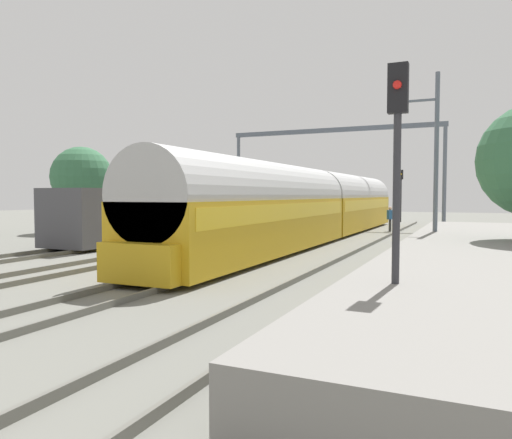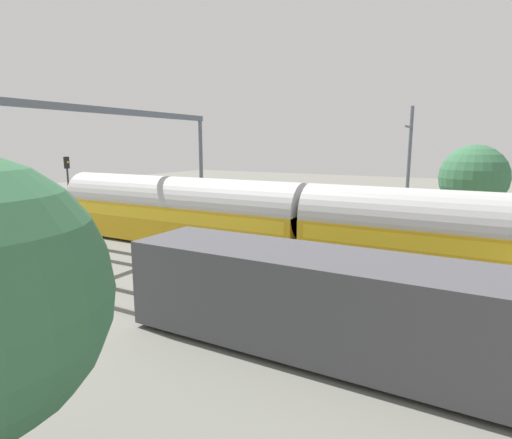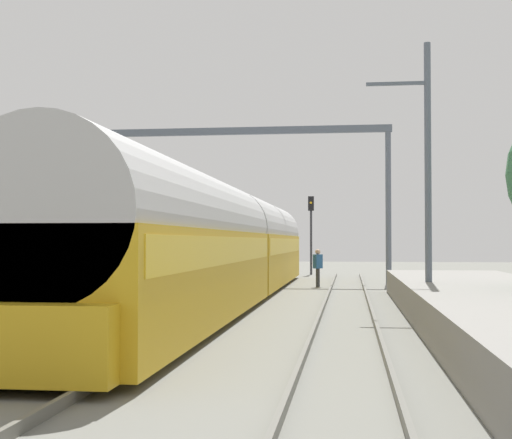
{
  "view_description": "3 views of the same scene",
  "coord_description": "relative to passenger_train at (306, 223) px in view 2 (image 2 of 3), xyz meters",
  "views": [
    {
      "loc": [
        10.29,
        -16.11,
        2.55
      ],
      "look_at": [
        2.11,
        2.16,
        1.54
      ],
      "focal_mm": 34.14,
      "sensor_mm": 36.0,
      "label": 1
    },
    {
      "loc": [
        -16.89,
        3.18,
        5.89
      ],
      "look_at": [
        0.69,
        12.87,
        2.2
      ],
      "focal_mm": 29.09,
      "sensor_mm": 36.0,
      "label": 2
    },
    {
      "loc": [
        6.41,
        -15.1,
        2.11
      ],
      "look_at": [
        1.05,
        27.19,
        3.34
      ],
      "focal_mm": 51.82,
      "sensor_mm": 36.0,
      "label": 3
    }
  ],
  "objects": [
    {
      "name": "catenary_gantry",
      "position": [
        -2.11,
        10.96,
        3.96
      ],
      "size": [
        17.05,
        0.28,
        7.86
      ],
      "color": "#555D6B",
      "rests_on": "ground"
    },
    {
      "name": "platform",
      "position": [
        8.03,
        -8.81,
        -1.52
      ],
      "size": [
        4.4,
        28.0,
        0.9
      ],
      "color": "gray",
      "rests_on": "ground"
    },
    {
      "name": "freight_car",
      "position": [
        -8.43,
        -4.58,
        -0.5
      ],
      "size": [
        2.8,
        13.0,
        2.7
      ],
      "color": "#47474C",
      "rests_on": "ground"
    },
    {
      "name": "tree_east_background",
      "position": [
        10.23,
        -7.03,
        1.8
      ],
      "size": [
        4.1,
        4.1,
        5.84
      ],
      "color": "#4C3826",
      "rests_on": "ground"
    },
    {
      "name": "catenary_pole_east_mid",
      "position": [
        6.57,
        -3.69,
        2.18
      ],
      "size": [
        1.9,
        0.2,
        8.0
      ],
      "color": "#555D6B",
      "rests_on": "ground"
    },
    {
      "name": "passenger_train",
      "position": [
        0.0,
        0.0,
        0.0
      ],
      "size": [
        2.93,
        32.85,
        3.82
      ],
      "color": "gold",
      "rests_on": "ground"
    },
    {
      "name": "person_crossing",
      "position": [
        2.87,
        7.93,
        -0.94
      ],
      "size": [
        0.45,
        0.46,
        1.73
      ],
      "rotation": [
        0.0,
        0.0,
        3.96
      ],
      "color": "#343434",
      "rests_on": "ground"
    },
    {
      "name": "railway_signal_far",
      "position": [
        1.92,
        20.43,
        1.18
      ],
      "size": [
        0.36,
        0.3,
        4.9
      ],
      "color": "#2D2D33",
      "rests_on": "ground"
    }
  ]
}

